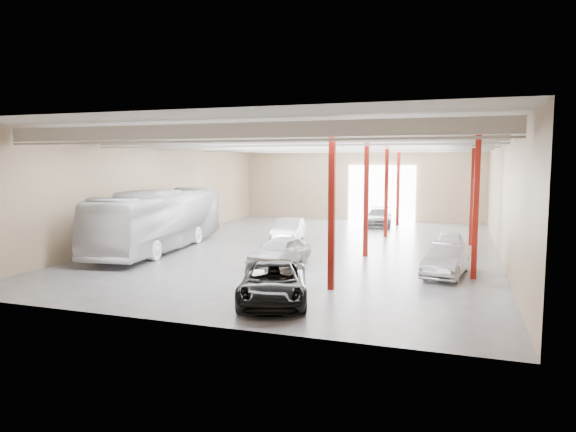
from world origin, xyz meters
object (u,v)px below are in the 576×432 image
Objects in this scene: car_row_b at (288,230)px; car_right_far at (450,243)px; car_row_a at (280,251)px; car_row_c at (379,217)px; black_sedan at (273,282)px; coach_bus at (160,220)px; car_right_near at (447,260)px.

car_right_far is at bearing -16.22° from car_row_b.
car_row_b reaches higher than car_row_a.
car_row_c reaches higher than car_right_far.
car_row_a reaches higher than car_row_c.
car_row_c is 1.29× the size of car_right_far.
black_sedan reaches higher than car_right_far.
coach_bus is 2.40× the size of black_sedan.
car_right_near is at bearing -43.89° from car_row_b.
car_row_a is at bearing -168.87° from car_right_near.
car_row_a is (8.59, -2.28, -1.07)m from coach_bus.
black_sedan reaches higher than car_row_a.
car_right_far is at bearing 99.12° from car_right_near.
car_row_b is (-2.09, 7.50, 0.03)m from car_row_a.
car_row_a is at bearing 89.72° from black_sedan.
car_row_b is (-4.18, 14.08, 0.02)m from black_sedan.
black_sedan is 1.24× the size of car_row_a.
car_row_b reaches higher than car_row_c.
car_row_c is at bearing 116.95° from car_right_far.
car_right_far is at bearing -70.26° from car_row_c.
car_right_near is at bearing 13.17° from car_row_a.
car_row_c is 13.22m from car_right_far.
black_sedan is at bearing -97.32° from car_row_c.
car_right_near is (8.21, 0.29, -0.01)m from car_row_a.
black_sedan is 1.15× the size of car_row_b.
car_right_near is (16.80, -1.99, -1.08)m from coach_bus.
coach_bus reaches higher than car_right_far.
car_row_a is 0.87× the size of car_row_c.
coach_bus is 13.92m from black_sedan.
car_row_a is 8.22m from car_right_near.
coach_bus is at bearing -177.64° from car_right_near.
car_row_b reaches higher than black_sedan.
black_sedan is at bearing -115.27° from car_right_far.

